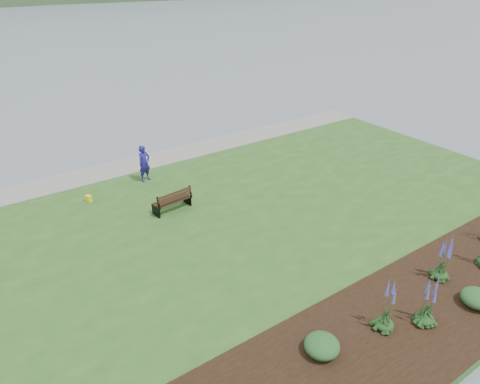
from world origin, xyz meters
The scene contains 13 objects.
ground centered at (0.00, 0.00, 0.00)m, with size 600.00×600.00×0.00m, color slate.
lawn centered at (0.00, -2.00, 0.20)m, with size 34.00×20.00×0.40m, color #2A571E.
shoreline_path centered at (0.00, 6.90, 0.42)m, with size 34.00×2.20×0.03m, color gray.
garden_bed centered at (3.00, -9.80, 0.42)m, with size 24.00×4.40×0.04m, color black.
far_hillside centered at (20.00, 170.00, 0.00)m, with size 580.00×80.00×38.00m, color #2B4929, non-canonical shape.
park_bench centered at (-0.68, 0.85, 0.95)m, with size 1.87×0.95×1.12m.
person centered at (-0.45, 4.59, 1.56)m, with size 0.84×0.58×2.32m, color navy.
pannier centered at (-3.70, 3.98, 0.56)m, with size 0.20×0.31×0.33m, color yellow.
echium_0 centered at (2.69, -10.19, 1.17)m, with size 0.62×0.62×1.83m.
echium_1 centered at (5.12, -9.15, 1.28)m, with size 0.62×0.62×1.97m.
echium_4 centered at (1.44, -9.62, 1.31)m, with size 0.62×0.62×2.28m.
shrub_0 centered at (-0.86, -9.21, 0.71)m, with size 1.07×1.07×0.53m, color #1E4C21.
shrub_1 centered at (4.88, -10.68, 0.71)m, with size 1.07×1.07×0.53m, color #1E4C21.
Camera 1 is at (-7.93, -15.27, 10.54)m, focal length 32.00 mm.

